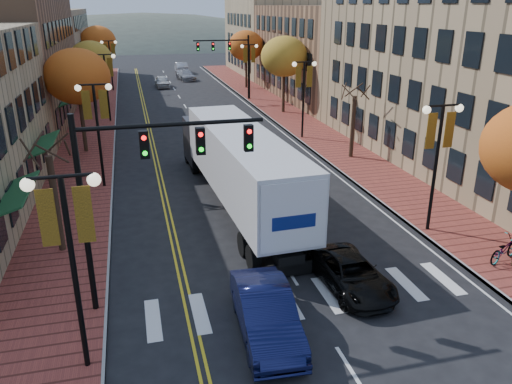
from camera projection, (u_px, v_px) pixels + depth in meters
ground at (326, 330)px, 16.45m from camera, size 200.00×200.00×0.00m
sidewalk_left at (93, 126)px, 43.84m from camera, size 4.00×85.00×0.15m
sidewalk_right at (288, 116)px, 47.98m from camera, size 4.00×85.00×0.15m
building_left_far at (37, 47)px, 66.22m from camera, size 12.00×26.00×9.50m
building_right_near at (505, 47)px, 32.58m from camera, size 15.00×28.00×15.00m
building_right_mid at (343, 52)px, 57.05m from camera, size 15.00×24.00×10.00m
building_right_far at (285, 36)px, 76.83m from camera, size 15.00×20.00×11.00m
tree_left_a at (56, 204)px, 20.85m from camera, size 0.28×0.28×4.20m
tree_left_b at (77, 77)px, 34.24m from camera, size 4.48×4.48×7.21m
tree_left_c at (91, 59)px, 48.89m from camera, size 4.16×4.16×6.69m
tree_left_d at (98, 41)px, 65.03m from camera, size 4.61×4.61×7.42m
tree_right_b at (353, 127)px, 34.06m from camera, size 0.28×0.28×4.20m
tree_right_c at (284, 57)px, 47.45m from camera, size 4.48×4.48×7.21m
tree_right_d at (246, 46)px, 62.02m from camera, size 4.35×4.35×7.00m
lamp_left_a at (69, 237)px, 13.22m from camera, size 1.96×0.36×6.05m
lamp_left_b at (96, 116)px, 27.73m from camera, size 1.96×0.36×6.05m
lamp_left_c at (106, 74)px, 44.06m from camera, size 1.96×0.36×6.05m
lamp_left_d at (110, 56)px, 60.39m from camera, size 1.96×0.36×6.05m
lamp_right_a at (439, 144)px, 22.11m from camera, size 1.96×0.36×6.05m
lamp_right_b at (304, 85)px, 38.44m from camera, size 1.96×0.36×6.05m
lamp_right_c at (249, 61)px, 54.77m from camera, size 1.96×0.36×6.05m
traffic_mast_near at (141, 174)px, 16.18m from camera, size 6.10×0.35×7.00m
traffic_mast_far at (231, 55)px, 54.08m from camera, size 6.10×0.34×7.00m
semi_truck at (235, 160)px, 25.91m from camera, size 3.59×17.29×4.29m
navy_sedan at (266, 313)px, 15.99m from camera, size 1.96×4.93×1.60m
black_suv at (351, 274)px, 18.70m from camera, size 2.27×4.53×1.23m
car_far_white at (162, 82)px, 64.59m from camera, size 1.78×4.29×1.45m
car_far_silver at (186, 75)px, 70.76m from camera, size 2.64×5.10×1.41m
car_far_oncoming at (181, 68)px, 78.34m from camera, size 1.73×4.94×1.63m
bicycle at (504, 249)px, 20.47m from camera, size 2.07×1.38×1.03m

